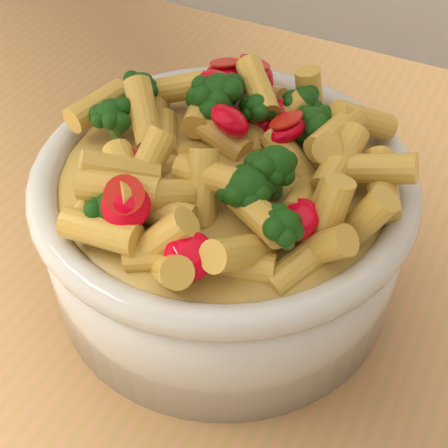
% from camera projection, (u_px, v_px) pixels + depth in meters
% --- Properties ---
extents(table, '(1.20, 0.80, 0.90)m').
position_uv_depth(table, '(94.00, 333.00, 0.55)').
color(table, '#B0784B').
rests_on(table, ground).
extents(serving_bowl, '(0.25, 0.25, 0.11)m').
position_uv_depth(serving_bowl, '(224.00, 223.00, 0.43)').
color(serving_bowl, silver).
rests_on(serving_bowl, table).
extents(pasta_salad, '(0.20, 0.20, 0.04)m').
position_uv_depth(pasta_salad, '(224.00, 146.00, 0.38)').
color(pasta_salad, '#EAC44A').
rests_on(pasta_salad, serving_bowl).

